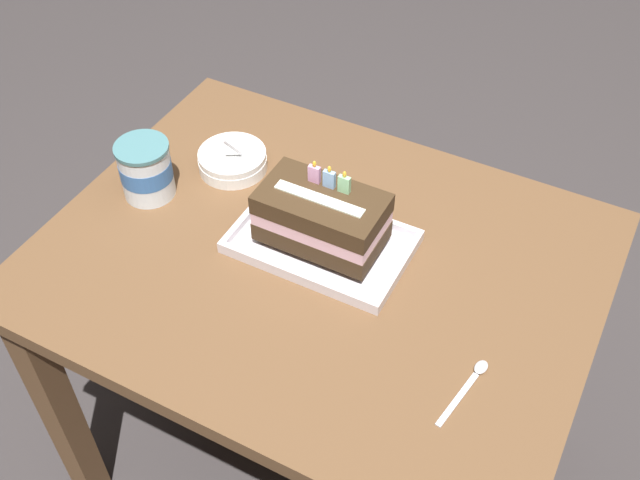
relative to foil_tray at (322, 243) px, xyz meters
The scene contains 7 objects.
ground_plane 0.75m from the foil_tray, 75.13° to the right, with size 8.00×8.00×0.00m, color #383333.
dining_table 0.12m from the foil_tray, 75.13° to the right, with size 1.03×0.80×0.74m.
foil_tray is the anchor object (origin of this frame).
birthday_cake 0.07m from the foil_tray, 90.00° to the left, with size 0.23×0.13×0.15m.
bowl_stack 0.29m from the foil_tray, 156.83° to the left, with size 0.14×0.14×0.10m.
ice_cream_tub 0.38m from the foil_tray, behind, with size 0.11×0.11×0.12m.
serving_spoon_near_tray 0.39m from the foil_tray, 23.55° to the right, with size 0.04×0.15×0.01m.
Camera 1 is at (0.45, -0.86, 1.79)m, focal length 42.77 mm.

